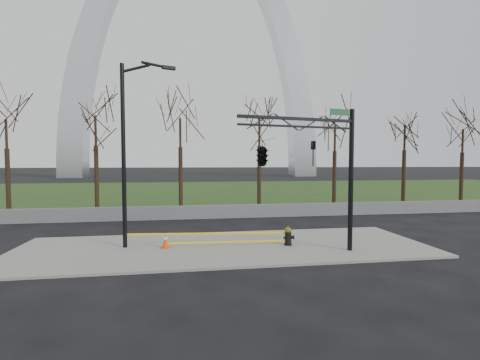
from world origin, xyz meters
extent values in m
plane|color=black|center=(0.00, 0.00, 0.00)|extent=(500.00, 500.00, 0.00)
cube|color=slate|center=(0.00, 0.00, 0.05)|extent=(18.00, 6.00, 0.10)
cube|color=#253B15|center=(0.00, 30.00, 0.03)|extent=(120.00, 40.00, 0.06)
cube|color=#59595B|center=(0.00, 8.00, 0.45)|extent=(60.00, 0.30, 0.90)
cylinder|color=black|center=(2.81, -0.28, 0.13)|extent=(0.35, 0.35, 0.06)
cylinder|color=black|center=(2.81, -0.28, 0.41)|extent=(0.27, 0.27, 0.61)
cylinder|color=black|center=(3.02, -0.34, 0.46)|extent=(0.24, 0.22, 0.16)
cylinder|color=black|center=(2.67, -0.23, 0.43)|extent=(0.13, 0.13, 0.10)
cylinder|color=olive|center=(2.81, -0.28, 0.74)|extent=(0.31, 0.31, 0.06)
ellipsoid|color=olive|center=(2.81, -0.28, 0.80)|extent=(0.29, 0.29, 0.22)
cylinder|color=olive|center=(2.81, -0.28, 0.92)|extent=(0.06, 0.06, 0.08)
cube|color=#DB460B|center=(-2.58, 0.03, 0.12)|extent=(0.42, 0.42, 0.04)
cone|color=#DB460B|center=(-2.58, 0.03, 0.43)|extent=(0.25, 0.25, 0.59)
cylinder|color=white|center=(-2.58, 0.03, 0.54)|extent=(0.19, 0.19, 0.09)
cylinder|color=black|center=(-4.33, 0.45, 4.00)|extent=(0.18, 0.18, 8.00)
cylinder|color=black|center=(-3.80, 0.61, 7.85)|extent=(1.24, 0.47, 0.56)
cylinder|color=black|center=(-2.98, 0.85, 8.10)|extent=(1.19, 0.46, 0.22)
cube|color=black|center=(-2.41, 1.02, 8.05)|extent=(0.64, 0.38, 0.14)
cylinder|color=black|center=(5.14, -1.50, 3.00)|extent=(0.20, 0.20, 6.00)
cube|color=black|center=(2.67, -1.92, 5.50)|extent=(4.95, 0.96, 0.12)
cube|color=black|center=(2.67, -1.92, 5.20)|extent=(4.94, 0.92, 0.08)
cube|color=#0C5926|center=(4.55, -1.60, 5.85)|extent=(0.89, 0.19, 0.25)
imported|color=black|center=(3.36, -1.81, 4.15)|extent=(0.20, 0.22, 1.00)
imported|color=black|center=(1.19, -2.18, 4.15)|extent=(0.94, 2.54, 1.00)
cube|color=yellow|center=(-0.76, 0.09, 0.66)|extent=(7.14, 0.74, 0.08)
cube|color=yellow|center=(0.12, -0.13, 0.30)|extent=(5.39, 0.31, 0.08)
camera|label=1|loc=(-1.61, -14.58, 3.79)|focal=25.07mm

